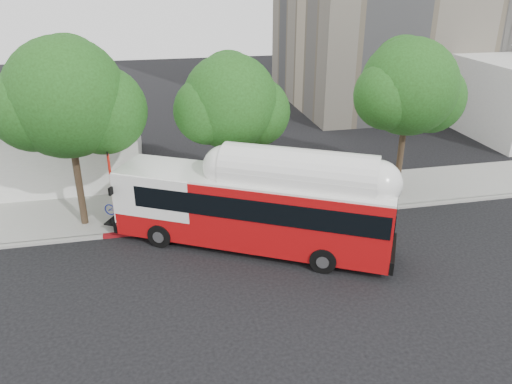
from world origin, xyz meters
The scene contains 10 objects.
ground centered at (0.00, 0.00, 0.00)m, with size 120.00×120.00×0.00m, color black.
sidewalk centered at (0.00, 6.50, 0.07)m, with size 60.00×5.00×0.15m, color gray.
curb_strip centered at (0.00, 3.90, 0.07)m, with size 60.00×0.30×0.15m, color gray.
red_curb_segment centered at (-3.00, 3.90, 0.08)m, with size 10.00×0.32×0.16m, color maroon.
street_tree_left centered at (-8.53, 5.56, 6.60)m, with size 6.67×5.80×9.74m.
street_tree_mid centered at (-0.59, 6.06, 5.91)m, with size 5.75×5.00×8.62m.
street_tree_right centered at (9.44, 5.86, 6.26)m, with size 6.21×5.40×9.18m.
low_commercial_bldg centered at (-14.00, 14.00, 2.15)m, with size 16.20×10.20×4.25m.
transit_bus centered at (-0.72, 1.46, 1.95)m, with size 13.56×8.91×4.18m.
signal_pole centered at (-7.33, 4.56, 2.27)m, with size 0.13×0.42×4.43m.
Camera 1 is at (-5.14, -19.34, 12.34)m, focal length 35.00 mm.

